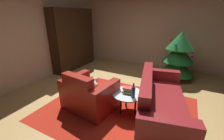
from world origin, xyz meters
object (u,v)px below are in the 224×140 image
object	(u,v)px
armchair_red	(89,95)
decorated_tree	(179,55)
bottle_on_table	(133,92)
bookshelf_unit	(76,40)
couch_red	(159,103)
coffee_table	(128,95)
book_stack_on_table	(128,90)

from	to	relation	value
armchair_red	decorated_tree	size ratio (longest dim) A/B	0.78
armchair_red	bottle_on_table	size ratio (longest dim) A/B	3.83
bookshelf_unit	decorated_tree	world-z (taller)	bookshelf_unit
armchair_red	bottle_on_table	xyz separation A→B (m)	(0.90, 0.16, 0.23)
couch_red	decorated_tree	distance (m)	2.15
coffee_table	book_stack_on_table	world-z (taller)	book_stack_on_table
bookshelf_unit	couch_red	bearing A→B (deg)	-26.40
armchair_red	book_stack_on_table	bearing A→B (deg)	19.03
couch_red	bottle_on_table	distance (m)	0.56
couch_red	decorated_tree	bearing A→B (deg)	86.66
armchair_red	decorated_tree	world-z (taller)	decorated_tree
coffee_table	bottle_on_table	bearing A→B (deg)	-32.61
bookshelf_unit	coffee_table	distance (m)	3.31
armchair_red	couch_red	distance (m)	1.41
coffee_table	book_stack_on_table	xyz separation A→B (m)	(0.01, 0.02, 0.10)
bottle_on_table	couch_red	bearing A→B (deg)	25.94
book_stack_on_table	bottle_on_table	xyz separation A→B (m)	(0.14, -0.11, 0.06)
bookshelf_unit	bottle_on_table	xyz separation A→B (m)	(2.86, -1.87, -0.48)
bookshelf_unit	couch_red	distance (m)	3.77
couch_red	book_stack_on_table	world-z (taller)	couch_red
couch_red	decorated_tree	world-z (taller)	decorated_tree
couch_red	bottle_on_table	size ratio (longest dim) A/B	7.28
coffee_table	book_stack_on_table	size ratio (longest dim) A/B	2.68
couch_red	armchair_red	bearing A→B (deg)	-164.42
armchair_red	coffee_table	world-z (taller)	armchair_red
armchair_red	coffee_table	bearing A→B (deg)	18.11
book_stack_on_table	bottle_on_table	distance (m)	0.18
bottle_on_table	decorated_tree	distance (m)	2.40
bookshelf_unit	coffee_table	size ratio (longest dim) A/B	3.33
coffee_table	bottle_on_table	size ratio (longest dim) A/B	2.14
decorated_tree	book_stack_on_table	bearing A→B (deg)	-107.84
coffee_table	bottle_on_table	world-z (taller)	bottle_on_table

